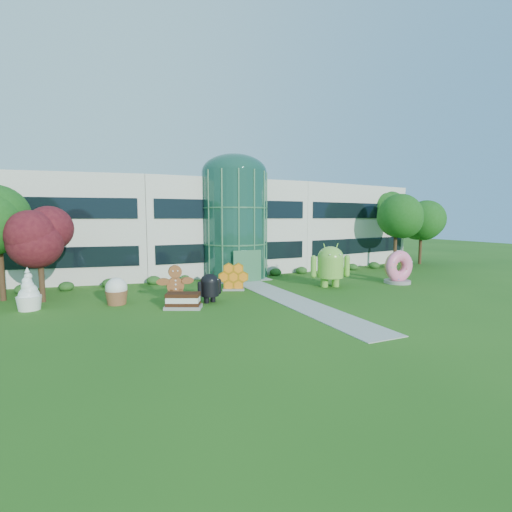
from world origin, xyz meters
name	(u,v)px	position (x,y,z in m)	size (l,w,h in m)	color
ground	(300,304)	(0.00, 0.00, 0.00)	(140.00, 140.00, 0.00)	#215114
building	(215,227)	(0.00, 18.00, 4.65)	(46.00, 15.00, 9.30)	beige
atrium	(235,225)	(0.00, 12.00, 4.90)	(6.00, 6.00, 9.80)	#194738
walkway	(285,297)	(0.00, 2.00, 0.02)	(2.40, 20.00, 0.04)	#9E9E93
tree_red	(40,258)	(-15.50, 7.50, 3.00)	(4.00, 4.00, 6.00)	#3F0C14
trees_backdrop	(231,232)	(0.00, 13.00, 4.20)	(52.00, 8.00, 8.40)	#174D13
android_green	(330,263)	(5.32, 4.14, 1.95)	(3.44, 2.29, 3.90)	#6FB73A
android_black	(210,286)	(-5.31, 2.77, 1.13)	(2.00, 1.34, 2.27)	black
donut	(398,267)	(11.59, 3.14, 1.43)	(2.75, 1.32, 2.86)	#FF6195
gingerbread	(175,283)	(-7.35, 3.90, 1.25)	(2.72, 1.05, 2.51)	maroon
ice_cream_sandwich	(183,301)	(-7.31, 1.82, 0.50)	(2.25, 1.12, 1.00)	black
honeycomb	(234,278)	(-2.39, 6.01, 0.97)	(2.46, 0.88, 1.94)	orange
froyo	(28,289)	(-16.00, 5.34, 1.30)	(1.52, 1.52, 2.60)	white
cupcake	(116,291)	(-11.01, 4.71, 0.89)	(1.48, 1.48, 1.78)	white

